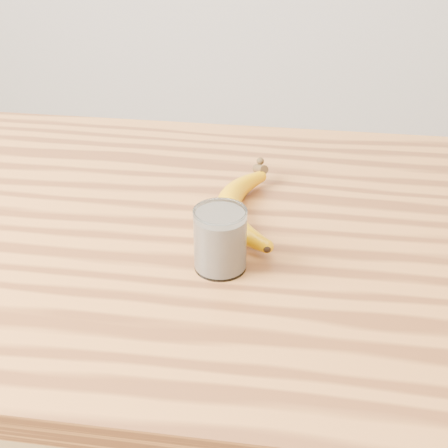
# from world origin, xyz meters

# --- Properties ---
(table) EXTENTS (1.20, 0.80, 0.90)m
(table) POSITION_xyz_m (0.00, 0.00, 0.77)
(table) COLOR #B46E32
(table) RESTS_ON ground
(smoothie_glass) EXTENTS (0.07, 0.07, 0.09)m
(smoothie_glass) POSITION_xyz_m (0.13, -0.11, 0.94)
(smoothie_glass) COLOR white
(smoothie_glass) RESTS_ON table
(banana) EXTENTS (0.16, 0.33, 0.04)m
(banana) POSITION_xyz_m (0.12, 0.02, 0.92)
(banana) COLOR #DA8F00
(banana) RESTS_ON table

